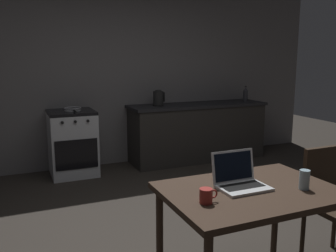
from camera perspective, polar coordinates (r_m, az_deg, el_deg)
ground_plane at (r=3.35m, az=2.91°, el=-17.39°), size 12.00×12.00×0.00m
back_wall at (r=5.53m, az=-6.41°, el=8.35°), size 6.40×0.10×2.72m
kitchen_counter at (r=5.70m, az=4.62°, el=-0.87°), size 2.16×0.64×0.88m
stove_oven at (r=5.10m, az=-14.72°, el=-2.58°), size 0.60×0.62×0.88m
dining_table at (r=2.47m, az=12.79°, el=-11.37°), size 1.12×0.79×0.74m
chair at (r=3.15m, az=24.20°, el=-10.09°), size 0.40×0.40×0.89m
laptop at (r=2.45m, az=11.23°, el=-8.38°), size 0.32×0.26×0.23m
electric_kettle at (r=5.34m, az=-1.53°, el=4.35°), size 0.18×0.16×0.23m
bottle at (r=6.02m, az=12.04°, el=4.89°), size 0.08×0.08×0.25m
frying_pan at (r=5.00m, az=-14.70°, el=2.59°), size 0.23×0.40×0.05m
coffee_mug at (r=2.16m, az=6.03°, el=-10.82°), size 0.12×0.08×0.09m
drinking_glass at (r=2.52m, az=20.58°, el=-7.87°), size 0.07×0.07×0.13m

